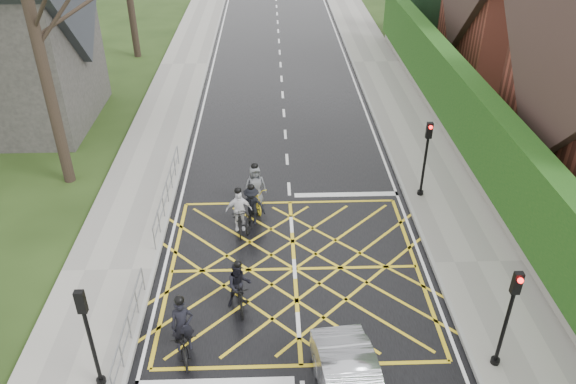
{
  "coord_description": "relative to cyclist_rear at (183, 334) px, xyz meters",
  "views": [
    {
      "loc": [
        -0.7,
        -14.2,
        11.77
      ],
      "look_at": [
        -0.12,
        2.68,
        1.3
      ],
      "focal_mm": 35.0,
      "sensor_mm": 36.0,
      "label": 1
    }
  ],
  "objects": [
    {
      "name": "ground",
      "position": [
        3.15,
        3.34,
        -0.61
      ],
      "size": [
        120.0,
        120.0,
        0.0
      ],
      "primitive_type": "plane",
      "color": "black",
      "rests_on": "ground"
    },
    {
      "name": "road",
      "position": [
        3.15,
        3.34,
        -0.6
      ],
      "size": [
        9.0,
        80.0,
        0.01
      ],
      "primitive_type": "cube",
      "color": "black",
      "rests_on": "ground"
    },
    {
      "name": "sidewalk_right",
      "position": [
        9.15,
        3.34,
        -0.53
      ],
      "size": [
        3.0,
        80.0,
        0.15
      ],
      "primitive_type": "cube",
      "color": "gray",
      "rests_on": "ground"
    },
    {
      "name": "sidewalk_left",
      "position": [
        -2.85,
        3.34,
        -0.53
      ],
      "size": [
        3.0,
        80.0,
        0.15
      ],
      "primitive_type": "cube",
      "color": "gray",
      "rests_on": "ground"
    },
    {
      "name": "stone_wall",
      "position": [
        10.9,
        9.34,
        -0.26
      ],
      "size": [
        0.5,
        38.0,
        0.7
      ],
      "primitive_type": "cube",
      "color": "slate",
      "rests_on": "ground"
    },
    {
      "name": "hedge",
      "position": [
        10.9,
        9.34,
        1.49
      ],
      "size": [
        0.9,
        38.0,
        2.8
      ],
      "primitive_type": "cube",
      "color": "#113D10",
      "rests_on": "stone_wall"
    },
    {
      "name": "railing_south",
      "position": [
        -1.5,
        -0.16,
        0.17
      ],
      "size": [
        0.05,
        5.04,
        1.03
      ],
      "color": "slate",
      "rests_on": "ground"
    },
    {
      "name": "railing_north",
      "position": [
        -1.5,
        7.34,
        0.18
      ],
      "size": [
        0.05,
        6.04,
        1.03
      ],
      "color": "slate",
      "rests_on": "ground"
    },
    {
      "name": "traffic_light_ne",
      "position": [
        8.25,
        7.53,
        1.05
      ],
      "size": [
        0.24,
        0.31,
        3.21
      ],
      "rotation": [
        0.0,
        0.0,
        3.14
      ],
      "color": "black",
      "rests_on": "ground"
    },
    {
      "name": "traffic_light_se",
      "position": [
        8.25,
        -0.87,
        1.05
      ],
      "size": [
        0.24,
        0.31,
        3.21
      ],
      "rotation": [
        0.0,
        0.0,
        3.14
      ],
      "color": "black",
      "rests_on": "ground"
    },
    {
      "name": "traffic_light_sw",
      "position": [
        -1.95,
        -1.16,
        1.05
      ],
      "size": [
        0.24,
        0.31,
        3.21
      ],
      "color": "black",
      "rests_on": "ground"
    },
    {
      "name": "cyclist_rear",
      "position": [
        0.0,
        0.0,
        0.0
      ],
      "size": [
        1.09,
        2.03,
        1.88
      ],
      "rotation": [
        0.0,
        0.0,
        0.23
      ],
      "color": "black",
      "rests_on": "ground"
    },
    {
      "name": "cyclist_back",
      "position": [
        1.44,
        1.71,
        0.01
      ],
      "size": [
        0.82,
        1.7,
        1.65
      ],
      "rotation": [
        0.0,
        0.0,
        0.17
      ],
      "color": "black",
      "rests_on": "ground"
    },
    {
      "name": "cyclist_mid",
      "position": [
        1.72,
        5.94,
        -0.0
      ],
      "size": [
        1.08,
        1.8,
        1.67
      ],
      "rotation": [
        0.0,
        0.0,
        -0.2
      ],
      "color": "black",
      "rests_on": "ground"
    },
    {
      "name": "cyclist_front",
      "position": [
        1.28,
        5.61,
        0.03
      ],
      "size": [
        0.96,
        1.76,
        1.73
      ],
      "rotation": [
        0.0,
        0.0,
        0.09
      ],
      "color": "black",
      "rests_on": "ground"
    },
    {
      "name": "cyclist_lead",
      "position": [
        1.83,
        7.18,
        0.02
      ],
      "size": [
        1.07,
        1.97,
        1.82
      ],
      "rotation": [
        0.0,
        0.0,
        0.23
      ],
      "color": "gold",
      "rests_on": "ground"
    }
  ]
}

